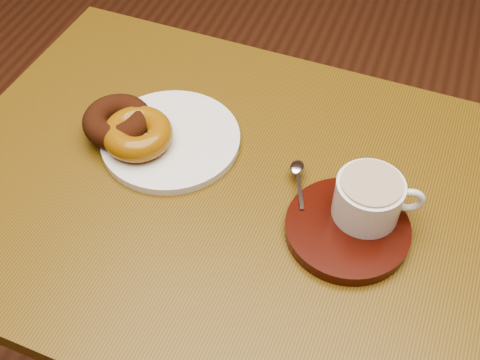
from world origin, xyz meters
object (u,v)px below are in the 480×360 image
(donut_plate, at_px, (171,139))
(saucer, at_px, (347,229))
(cafe_table, at_px, (228,236))
(coffee_cup, at_px, (369,198))

(donut_plate, height_order, saucer, saucer)
(cafe_table, relative_size, donut_plate, 4.10)
(donut_plate, distance_m, saucer, 0.30)
(cafe_table, distance_m, donut_plate, 0.18)
(cafe_table, distance_m, coffee_cup, 0.27)
(donut_plate, relative_size, saucer, 1.27)
(coffee_cup, bearing_deg, donut_plate, 157.04)
(saucer, xyz_separation_m, coffee_cup, (0.02, 0.03, 0.04))
(cafe_table, relative_size, saucer, 5.22)
(cafe_table, xyz_separation_m, saucer, (0.18, -0.02, 0.14))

